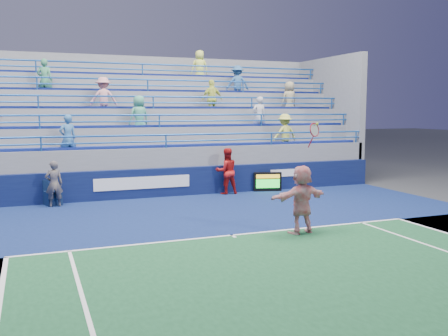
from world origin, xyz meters
name	(u,v)px	position (x,y,z in m)	size (l,w,h in m)	color
ground	(232,236)	(0.00, 0.00, 0.00)	(120.00, 120.00, 0.00)	#333538
sponsor_wall	(168,182)	(0.00, 6.50, 0.55)	(18.00, 0.32, 1.10)	#0B113C
bleacher_stand	(146,149)	(0.00, 10.27, 1.54)	(18.00, 5.60, 6.13)	slate
serve_speed_board	(268,182)	(4.07, 6.14, 0.40)	(1.13, 0.40, 0.79)	black
judge_chair	(53,197)	(-4.20, 6.20, 0.28)	(0.64, 0.65, 0.88)	#0C1C3D
tennis_player	(302,199)	(1.84, -0.42, 0.93)	(1.78, 0.78, 2.97)	white
line_judge	(54,184)	(-4.15, 5.86, 0.80)	(0.58, 0.38, 1.59)	#141937
ball_girl	(227,171)	(2.29, 6.18, 0.91)	(0.88, 0.69, 1.82)	#AF1414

